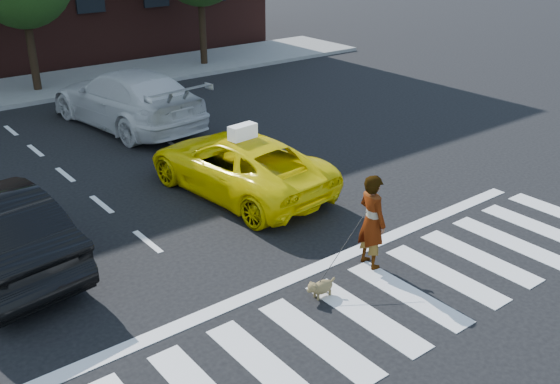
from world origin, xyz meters
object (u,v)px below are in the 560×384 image
at_px(white_suv, 126,98).
at_px(woman, 372,221).
at_px(taxi, 238,164).
at_px(dog, 320,287).

xyz_separation_m(white_suv, woman, (-0.20, -10.38, 0.03)).
bearing_deg(woman, taxi, 7.14).
xyz_separation_m(taxi, dog, (-1.43, -4.46, -0.48)).
height_order(taxi, white_suv, white_suv).
relative_size(white_suv, woman, 3.32).
height_order(woman, dog, woman).
bearing_deg(dog, taxi, 77.05).
height_order(taxi, woman, woman).
distance_m(white_suv, dog, 10.77).
bearing_deg(woman, white_suv, 6.26).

